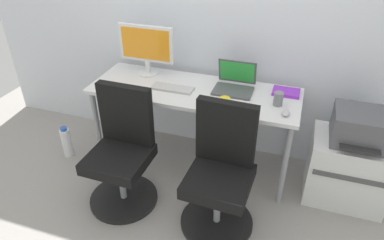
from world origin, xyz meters
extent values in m
plane|color=gray|center=(0.00, 0.00, 0.00)|extent=(5.28, 5.28, 0.00)
cube|color=silver|center=(0.00, 0.38, 1.30)|extent=(4.40, 0.04, 2.60)
cube|color=silver|center=(0.00, 0.00, 0.74)|extent=(1.70, 0.61, 0.03)
cylinder|color=gray|center=(-0.80, -0.25, 0.36)|extent=(0.04, 0.04, 0.73)
cylinder|color=gray|center=(0.80, -0.25, 0.36)|extent=(0.04, 0.04, 0.73)
cylinder|color=gray|center=(-0.80, 0.25, 0.36)|extent=(0.04, 0.04, 0.73)
cylinder|color=gray|center=(0.80, 0.25, 0.36)|extent=(0.04, 0.04, 0.73)
cylinder|color=black|center=(-0.39, -0.63, 0.01)|extent=(0.54, 0.54, 0.03)
cylinder|color=gray|center=(-0.39, -0.63, 0.20)|extent=(0.05, 0.05, 0.34)
cube|color=black|center=(-0.39, -0.63, 0.41)|extent=(0.45, 0.45, 0.09)
cube|color=black|center=(-0.39, -0.44, 0.70)|extent=(0.42, 0.08, 0.48)
cylinder|color=black|center=(0.39, -0.63, 0.01)|extent=(0.54, 0.54, 0.03)
cylinder|color=gray|center=(0.39, -0.63, 0.20)|extent=(0.05, 0.05, 0.34)
cube|color=black|center=(0.39, -0.63, 0.41)|extent=(0.46, 0.46, 0.09)
cube|color=black|center=(0.38, -0.44, 0.70)|extent=(0.42, 0.09, 0.48)
cube|color=silver|center=(1.27, -0.03, 0.28)|extent=(0.59, 0.42, 0.55)
cube|color=#4C4C4C|center=(1.27, -0.25, 0.36)|extent=(0.53, 0.01, 0.04)
cube|color=#515156|center=(1.27, -0.03, 0.67)|extent=(0.38, 0.34, 0.24)
cube|color=#262626|center=(1.27, -0.23, 0.61)|extent=(0.27, 0.06, 0.01)
cylinder|color=white|center=(-1.16, -0.27, 0.14)|extent=(0.09, 0.09, 0.28)
cylinder|color=#2D59B2|center=(-1.16, -0.27, 0.30)|extent=(0.06, 0.06, 0.03)
cylinder|color=silver|center=(-0.48, 0.16, 0.76)|extent=(0.18, 0.18, 0.01)
cylinder|color=silver|center=(-0.48, 0.16, 0.82)|extent=(0.04, 0.04, 0.11)
cube|color=silver|center=(-0.48, 0.16, 1.03)|extent=(0.48, 0.03, 0.31)
cube|color=orange|center=(-0.48, 0.15, 1.03)|extent=(0.43, 0.00, 0.26)
cube|color=#4C4C51|center=(0.31, 0.05, 0.77)|extent=(0.31, 0.22, 0.02)
cube|color=#4C4C51|center=(0.31, 0.19, 0.88)|extent=(0.31, 0.06, 0.21)
cube|color=green|center=(0.31, 0.18, 0.88)|extent=(0.28, 0.05, 0.17)
cube|color=silver|center=(-0.50, -0.22, 0.77)|extent=(0.34, 0.12, 0.02)
cube|color=#B7B7B7|center=(-0.17, -0.05, 0.77)|extent=(0.34, 0.12, 0.02)
ellipsoid|color=#515156|center=(0.13, -0.23, 0.77)|extent=(0.06, 0.10, 0.03)
ellipsoid|color=#B7B7B7|center=(0.74, -0.17, 0.77)|extent=(0.06, 0.10, 0.03)
cylinder|color=yellow|center=(0.31, -0.23, 0.80)|extent=(0.08, 0.08, 0.09)
cylinder|color=slate|center=(0.67, -0.05, 0.81)|extent=(0.07, 0.07, 0.10)
cube|color=purple|center=(0.72, 0.16, 0.77)|extent=(0.21, 0.15, 0.03)
camera|label=1|loc=(0.79, -2.41, 2.06)|focal=32.77mm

